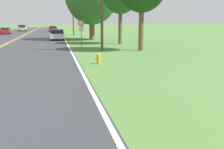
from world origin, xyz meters
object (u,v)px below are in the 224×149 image
car_silver_hatchback_mid_near (57,34)px  car_champagne_sedan_distant (22,28)px  fire_hydrant (99,59)px  car_red_sedan_mid_far (6,31)px  traffic_sign (81,27)px  car_maroon_sedan_receding (53,29)px

car_silver_hatchback_mid_near → car_champagne_sedan_distant: bearing=-165.1°
car_silver_hatchback_mid_near → fire_hydrant: bearing=7.4°
fire_hydrant → car_champagne_sedan_distant: car_champagne_sedan_distant is taller
fire_hydrant → car_red_sedan_mid_far: (-12.48, 42.67, 0.35)m
fire_hydrant → car_red_sedan_mid_far: size_ratio=0.17×
car_red_sedan_mid_far → car_champagne_sedan_distant: (1.53, 16.17, 0.12)m
fire_hydrant → traffic_sign: bearing=91.2°
car_red_sedan_mid_far → car_silver_hatchback_mid_near: bearing=-153.6°
fire_hydrant → car_red_sedan_mid_far: bearing=106.3°
traffic_sign → car_silver_hatchback_mid_near: 13.42m
car_red_sedan_mid_far → car_champagne_sedan_distant: size_ratio=0.91×
traffic_sign → car_maroon_sedan_receding: size_ratio=0.70×
fire_hydrant → car_champagne_sedan_distant: 59.85m
car_red_sedan_mid_far → car_maroon_sedan_receding: car_maroon_sedan_receding is taller
car_maroon_sedan_receding → car_red_sedan_mid_far: bearing=-44.4°
car_red_sedan_mid_far → car_champagne_sedan_distant: car_champagne_sedan_distant is taller
fire_hydrant → car_silver_hatchback_mid_near: car_silver_hatchback_mid_near is taller
fire_hydrant → car_red_sedan_mid_far: 44.45m
car_silver_hatchback_mid_near → car_red_sedan_mid_far: car_silver_hatchback_mid_near is taller
traffic_sign → car_silver_hatchback_mid_near: size_ratio=0.67×
car_silver_hatchback_mid_near → car_maroon_sedan_receding: bearing=-176.9°
traffic_sign → car_champagne_sedan_distant: size_ratio=0.63×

